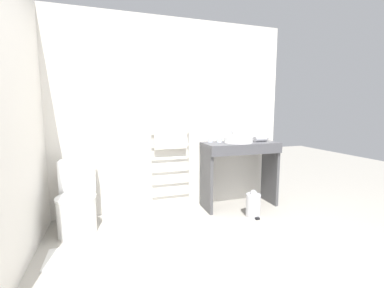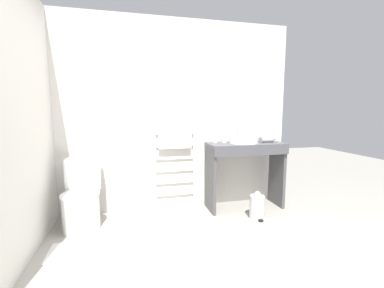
# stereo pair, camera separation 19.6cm
# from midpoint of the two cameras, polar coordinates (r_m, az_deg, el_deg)

# --- Properties ---
(ground_plane) EXTENTS (12.00, 12.00, 0.00)m
(ground_plane) POSITION_cam_midpoint_polar(r_m,az_deg,el_deg) (2.32, 6.72, -27.47)
(ground_plane) COLOR #A8A399
(wall_back) EXTENTS (3.21, 0.12, 2.50)m
(wall_back) POSITION_cam_midpoint_polar(r_m,az_deg,el_deg) (3.48, -2.38, 6.26)
(wall_back) COLOR silver
(wall_back) RESTS_ON ground_plane
(wall_side) EXTENTS (0.12, 2.33, 2.50)m
(wall_side) POSITION_cam_midpoint_polar(r_m,az_deg,el_deg) (2.71, -32.41, 4.69)
(wall_side) COLOR silver
(wall_side) RESTS_ON ground_plane
(toilet) EXTENTS (0.41, 0.54, 0.78)m
(toilet) POSITION_cam_midpoint_polar(r_m,az_deg,el_deg) (3.19, -21.70, -11.79)
(toilet) COLOR white
(toilet) RESTS_ON ground_plane
(towel_radiator) EXTENTS (0.56, 0.06, 1.08)m
(towel_radiator) POSITION_cam_midpoint_polar(r_m,az_deg,el_deg) (3.42, -2.15, -1.63)
(towel_radiator) COLOR white
(towel_radiator) RESTS_ON ground_plane
(vanity_counter) EXTENTS (1.02, 0.44, 0.89)m
(vanity_counter) POSITION_cam_midpoint_polar(r_m,az_deg,el_deg) (3.55, 13.36, -4.33)
(vanity_counter) COLOR #4C4C51
(vanity_counter) RESTS_ON ground_plane
(sink_basin) EXTENTS (0.39, 0.39, 0.08)m
(sink_basin) POSITION_cam_midpoint_polar(r_m,az_deg,el_deg) (3.49, 12.97, 0.92)
(sink_basin) COLOR white
(sink_basin) RESTS_ON vanity_counter
(faucet) EXTENTS (0.02, 0.10, 0.16)m
(faucet) POSITION_cam_midpoint_polar(r_m,az_deg,el_deg) (3.65, 11.69, 2.13)
(faucet) COLOR silver
(faucet) RESTS_ON vanity_counter
(cup_near_wall) EXTENTS (0.07, 0.07, 0.08)m
(cup_near_wall) POSITION_cam_midpoint_polar(r_m,az_deg,el_deg) (3.49, 6.78, 1.00)
(cup_near_wall) COLOR silver
(cup_near_wall) RESTS_ON vanity_counter
(cup_near_edge) EXTENTS (0.07, 0.07, 0.08)m
(cup_near_edge) POSITION_cam_midpoint_polar(r_m,az_deg,el_deg) (3.48, 8.76, 0.91)
(cup_near_edge) COLOR silver
(cup_near_edge) RESTS_ON vanity_counter
(hair_dryer) EXTENTS (0.23, 0.18, 0.08)m
(hair_dryer) POSITION_cam_midpoint_polar(r_m,az_deg,el_deg) (3.68, 17.83, 0.98)
(hair_dryer) COLOR #B7B7BC
(hair_dryer) RESTS_ON vanity_counter
(trash_bin) EXTENTS (0.18, 0.21, 0.34)m
(trash_bin) POSITION_cam_midpoint_polar(r_m,az_deg,el_deg) (3.37, 15.92, -13.21)
(trash_bin) COLOR silver
(trash_bin) RESTS_ON ground_plane
(bath_mat) EXTENTS (0.56, 0.36, 0.01)m
(bath_mat) POSITION_cam_midpoint_polar(r_m,az_deg,el_deg) (2.82, -21.75, -21.08)
(bath_mat) COLOR silver
(bath_mat) RESTS_ON ground_plane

